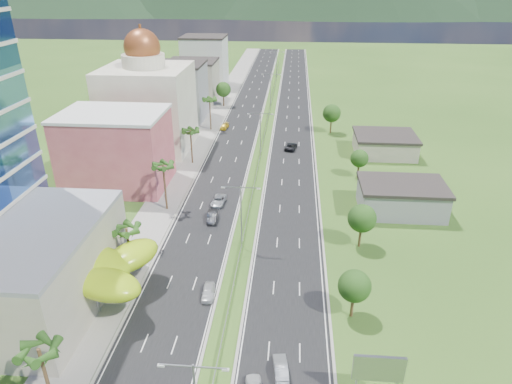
# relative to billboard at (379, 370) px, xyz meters

# --- Properties ---
(ground) EXTENTS (500.00, 500.00, 0.00)m
(ground) POSITION_rel_billboard_xyz_m (-17.00, 18.00, -4.42)
(ground) COLOR #2D5119
(ground) RESTS_ON ground
(road_left) EXTENTS (11.00, 260.00, 0.04)m
(road_left) POSITION_rel_billboard_xyz_m (-24.50, 108.00, -4.40)
(road_left) COLOR black
(road_left) RESTS_ON ground
(road_right) EXTENTS (11.00, 260.00, 0.04)m
(road_right) POSITION_rel_billboard_xyz_m (-9.50, 108.00, -4.40)
(road_right) COLOR black
(road_right) RESTS_ON ground
(sidewalk_left) EXTENTS (7.00, 260.00, 0.12)m
(sidewalk_left) POSITION_rel_billboard_xyz_m (-34.00, 108.00, -4.36)
(sidewalk_left) COLOR gray
(sidewalk_left) RESTS_ON ground
(median_guardrail) EXTENTS (0.10, 216.06, 0.76)m
(median_guardrail) POSITION_rel_billboard_xyz_m (-17.00, 89.99, -3.80)
(median_guardrail) COLOR gray
(median_guardrail) RESTS_ON ground
(streetlight_median_b) EXTENTS (6.04, 0.25, 11.00)m
(streetlight_median_b) POSITION_rel_billboard_xyz_m (-17.00, 28.00, 2.33)
(streetlight_median_b) COLOR gray
(streetlight_median_b) RESTS_ON ground
(streetlight_median_c) EXTENTS (6.04, 0.25, 11.00)m
(streetlight_median_c) POSITION_rel_billboard_xyz_m (-17.00, 68.00, 2.33)
(streetlight_median_c) COLOR gray
(streetlight_median_c) RESTS_ON ground
(streetlight_median_d) EXTENTS (6.04, 0.25, 11.00)m
(streetlight_median_d) POSITION_rel_billboard_xyz_m (-17.00, 113.00, 2.33)
(streetlight_median_d) COLOR gray
(streetlight_median_d) RESTS_ON ground
(streetlight_median_e) EXTENTS (6.04, 0.25, 11.00)m
(streetlight_median_e) POSITION_rel_billboard_xyz_m (-17.00, 158.00, 2.33)
(streetlight_median_e) COLOR gray
(streetlight_median_e) RESTS_ON ground
(lime_canopy) EXTENTS (18.00, 15.00, 7.40)m
(lime_canopy) POSITION_rel_billboard_xyz_m (-37.00, 14.00, 0.57)
(lime_canopy) COLOR #98BF12
(lime_canopy) RESTS_ON ground
(pink_shophouse) EXTENTS (20.00, 15.00, 15.00)m
(pink_shophouse) POSITION_rel_billboard_xyz_m (-45.00, 50.00, 3.08)
(pink_shophouse) COLOR #B94B56
(pink_shophouse) RESTS_ON ground
(domed_building) EXTENTS (20.00, 20.00, 28.70)m
(domed_building) POSITION_rel_billboard_xyz_m (-45.00, 73.00, 6.93)
(domed_building) COLOR beige
(domed_building) RESTS_ON ground
(midrise_grey) EXTENTS (16.00, 15.00, 16.00)m
(midrise_grey) POSITION_rel_billboard_xyz_m (-44.00, 98.00, 3.58)
(midrise_grey) COLOR gray
(midrise_grey) RESTS_ON ground
(midrise_beige) EXTENTS (16.00, 15.00, 13.00)m
(midrise_beige) POSITION_rel_billboard_xyz_m (-44.00, 120.00, 2.08)
(midrise_beige) COLOR #9C9680
(midrise_beige) RESTS_ON ground
(midrise_white) EXTENTS (16.00, 15.00, 18.00)m
(midrise_white) POSITION_rel_billboard_xyz_m (-44.00, 143.00, 4.58)
(midrise_white) COLOR silver
(midrise_white) RESTS_ON ground
(billboard) EXTENTS (5.20, 0.35, 6.20)m
(billboard) POSITION_rel_billboard_xyz_m (0.00, 0.00, 0.00)
(billboard) COLOR gray
(billboard) RESTS_ON ground
(shed_near) EXTENTS (15.00, 10.00, 5.00)m
(shed_near) POSITION_rel_billboard_xyz_m (11.00, 43.00, -1.92)
(shed_near) COLOR gray
(shed_near) RESTS_ON ground
(shed_far) EXTENTS (14.00, 12.00, 4.40)m
(shed_far) POSITION_rel_billboard_xyz_m (13.00, 73.00, -2.22)
(shed_far) COLOR #9C9680
(shed_far) RESTS_ON ground
(palm_tree_a) EXTENTS (3.60, 3.60, 9.10)m
(palm_tree_a) POSITION_rel_billboard_xyz_m (-32.50, -4.00, 3.60)
(palm_tree_a) COLOR #47301C
(palm_tree_a) RESTS_ON ground
(palm_tree_b) EXTENTS (3.60, 3.60, 8.10)m
(palm_tree_b) POSITION_rel_billboard_xyz_m (-32.50, 20.00, 2.64)
(palm_tree_b) COLOR #47301C
(palm_tree_b) RESTS_ON ground
(palm_tree_c) EXTENTS (3.60, 3.60, 9.60)m
(palm_tree_c) POSITION_rel_billboard_xyz_m (-32.50, 40.00, 4.08)
(palm_tree_c) COLOR #47301C
(palm_tree_c) RESTS_ON ground
(palm_tree_d) EXTENTS (3.60, 3.60, 8.60)m
(palm_tree_d) POSITION_rel_billboard_xyz_m (-32.50, 63.00, 3.12)
(palm_tree_d) COLOR #47301C
(palm_tree_d) RESTS_ON ground
(palm_tree_e) EXTENTS (3.60, 3.60, 9.40)m
(palm_tree_e) POSITION_rel_billboard_xyz_m (-32.50, 88.00, 3.89)
(palm_tree_e) COLOR #47301C
(palm_tree_e) RESTS_ON ground
(leafy_tree_lfar) EXTENTS (4.90, 4.90, 8.05)m
(leafy_tree_lfar) POSITION_rel_billboard_xyz_m (-32.50, 113.00, 1.16)
(leafy_tree_lfar) COLOR #47301C
(leafy_tree_lfar) RESTS_ON ground
(leafy_tree_ra) EXTENTS (4.20, 4.20, 6.90)m
(leafy_tree_ra) POSITION_rel_billboard_xyz_m (-1.00, 13.00, 0.35)
(leafy_tree_ra) COLOR #47301C
(leafy_tree_ra) RESTS_ON ground
(leafy_tree_rb) EXTENTS (4.55, 4.55, 7.47)m
(leafy_tree_rb) POSITION_rel_billboard_xyz_m (2.00, 30.00, 0.76)
(leafy_tree_rb) COLOR #47301C
(leafy_tree_rb) RESTS_ON ground
(leafy_tree_rc) EXTENTS (3.85, 3.85, 6.33)m
(leafy_tree_rc) POSITION_rel_billboard_xyz_m (5.00, 58.00, -0.05)
(leafy_tree_rc) COLOR #47301C
(leafy_tree_rc) RESTS_ON ground
(leafy_tree_rd) EXTENTS (4.90, 4.90, 8.05)m
(leafy_tree_rd) POSITION_rel_billboard_xyz_m (1.00, 88.00, 1.16)
(leafy_tree_rd) COLOR #47301C
(leafy_tree_rd) RESTS_ON ground
(mountain_ridge) EXTENTS (860.00, 140.00, 90.00)m
(mountain_ridge) POSITION_rel_billboard_xyz_m (43.00, 468.00, -4.42)
(mountain_ridge) COLOR black
(mountain_ridge) RESTS_ON ground
(car_white_near_left) EXTENTS (1.88, 4.17, 1.39)m
(car_white_near_left) POSITION_rel_billboard_xyz_m (-20.20, 15.36, -3.69)
(car_white_near_left) COLOR silver
(car_white_near_left) RESTS_ON road_left
(car_dark_left) EXTENTS (2.08, 4.87, 1.56)m
(car_dark_left) POSITION_rel_billboard_xyz_m (-23.27, 36.48, -3.60)
(car_dark_left) COLOR black
(car_dark_left) RESTS_ON road_left
(car_silver_mid_left) EXTENTS (2.72, 5.20, 1.40)m
(car_silver_mid_left) POSITION_rel_billboard_xyz_m (-23.12, 42.90, -3.68)
(car_silver_mid_left) COLOR #A1A4A8
(car_silver_mid_left) RESTS_ON road_left
(car_yellow_far_left) EXTENTS (2.35, 4.60, 1.28)m
(car_yellow_far_left) POSITION_rel_billboard_xyz_m (-28.83, 89.35, -3.74)
(car_yellow_far_left) COLOR gold
(car_yellow_far_left) RESTS_ON road_left
(car_silver_right) EXTENTS (2.00, 4.34, 1.38)m
(car_silver_right) POSITION_rel_billboard_xyz_m (-9.82, 2.94, -3.69)
(car_silver_right) COLOR #A3A5AA
(car_silver_right) RESTS_ON road_right
(car_dark_far_right) EXTENTS (3.38, 5.74, 1.50)m
(car_dark_far_right) POSITION_rel_billboard_xyz_m (-9.73, 74.19, -3.63)
(car_dark_far_right) COLOR black
(car_dark_far_right) RESTS_ON road_right
(motorcycle) EXTENTS (0.58, 1.77, 1.12)m
(motorcycle) POSITION_rel_billboard_xyz_m (-29.30, 24.82, -3.82)
(motorcycle) COLOR black
(motorcycle) RESTS_ON road_left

